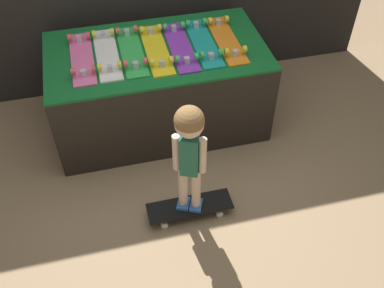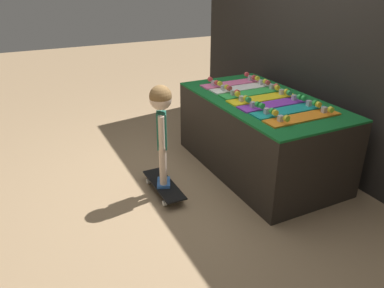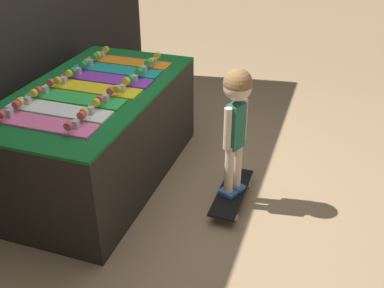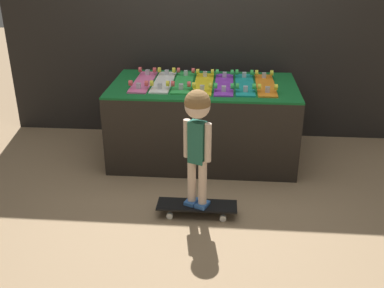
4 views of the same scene
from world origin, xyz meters
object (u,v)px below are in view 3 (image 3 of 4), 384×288
Objects in this scene: skateboard_orange_on_rack at (128,61)px; child at (236,110)px; skateboard_pink_on_rack at (42,122)px; skateboard_white_on_rack at (59,108)px; skateboard_yellow_on_rack at (93,87)px; skateboard_purple_on_rack at (106,77)px; skateboard_teal_on_rack at (117,69)px; skateboard_green_on_rack at (75,97)px; skateboard_on_floor at (232,193)px.

child reaches higher than skateboard_orange_on_rack.
skateboard_white_on_rack is at bearing 2.73° from skateboard_pink_on_rack.
skateboard_purple_on_rack is at bearing -1.68° from skateboard_yellow_on_rack.
skateboard_pink_on_rack is 1.26m from child.
child reaches higher than skateboard_white_on_rack.
skateboard_teal_on_rack is at bearing 0.72° from skateboard_yellow_on_rack.
skateboard_green_on_rack is 0.79m from skateboard_orange_on_rack.
skateboard_teal_on_rack is (0.59, -0.02, 0.00)m from skateboard_green_on_rack.
skateboard_pink_on_rack is at bearing 177.96° from skateboard_yellow_on_rack.
skateboard_yellow_on_rack is (0.40, -0.03, 0.00)m from skateboard_white_on_rack.
skateboard_green_on_rack is 1.00× the size of skateboard_yellow_on_rack.
skateboard_green_on_rack is (0.40, 0.01, 0.00)m from skateboard_pink_on_rack.
child is (0.02, -1.08, -0.03)m from skateboard_yellow_on_rack.
skateboard_purple_on_rack is 0.76× the size of child.
child is at bearing -118.10° from skateboard_orange_on_rack.
skateboard_yellow_on_rack is 1.00× the size of skateboard_teal_on_rack.
skateboard_green_on_rack is at bearing -0.92° from skateboard_white_on_rack.
skateboard_pink_on_rack is at bearing 178.05° from skateboard_purple_on_rack.
skateboard_white_on_rack is 0.79m from skateboard_teal_on_rack.
skateboard_on_floor is (0.61, -1.10, -0.72)m from skateboard_pink_on_rack.
skateboard_yellow_on_rack is 1.00× the size of skateboard_purple_on_rack.
skateboard_orange_on_rack is at bearing -1.24° from skateboard_teal_on_rack.
skateboard_green_on_rack is 1.00× the size of skateboard_purple_on_rack.
child is at bearing -69.75° from skateboard_white_on_rack.
skateboard_teal_on_rack is at bearing 93.68° from child.
skateboard_on_floor is (-0.38, -1.09, -0.72)m from skateboard_teal_on_rack.
skateboard_pink_on_rack is 1.13× the size of skateboard_on_floor.
skateboard_yellow_on_rack is at bearing 90.79° from skateboard_on_floor.
skateboard_purple_on_rack is 1.00× the size of skateboard_orange_on_rack.
skateboard_pink_on_rack is at bearing -177.27° from skateboard_white_on_rack.
skateboard_green_on_rack is at bearing 123.82° from child.
skateboard_pink_on_rack and skateboard_yellow_on_rack have the same top height.
skateboard_white_on_rack is 1.39m from skateboard_on_floor.
skateboard_purple_on_rack is at bearing -1.95° from skateboard_pink_on_rack.
skateboard_green_on_rack is 1.34m from skateboard_on_floor.
skateboard_white_on_rack is 0.20m from skateboard_green_on_rack.
skateboard_pink_on_rack is at bearing 179.06° from skateboard_teal_on_rack.
skateboard_white_on_rack is at bearing 178.27° from skateboard_orange_on_rack.
skateboard_orange_on_rack is at bearing 84.87° from child.
skateboard_on_floor is (-0.18, -1.08, -0.72)m from skateboard_purple_on_rack.
skateboard_orange_on_rack is (0.40, 0.01, 0.00)m from skateboard_purple_on_rack.
child is at bearing -79.15° from skateboard_green_on_rack.
skateboard_teal_on_rack is 0.20m from skateboard_orange_on_rack.
skateboard_green_on_rack is (0.20, -0.00, 0.00)m from skateboard_white_on_rack.
skateboard_purple_on_rack reaches higher than skateboard_on_floor.
skateboard_orange_on_rack reaches higher than skateboard_on_floor.
skateboard_purple_on_rack is (0.40, -0.03, 0.00)m from skateboard_green_on_rack.
skateboard_pink_on_rack is 0.59m from skateboard_yellow_on_rack.
skateboard_pink_on_rack is at bearing 179.01° from skateboard_orange_on_rack.
skateboard_pink_on_rack is 1.45m from skateboard_on_floor.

